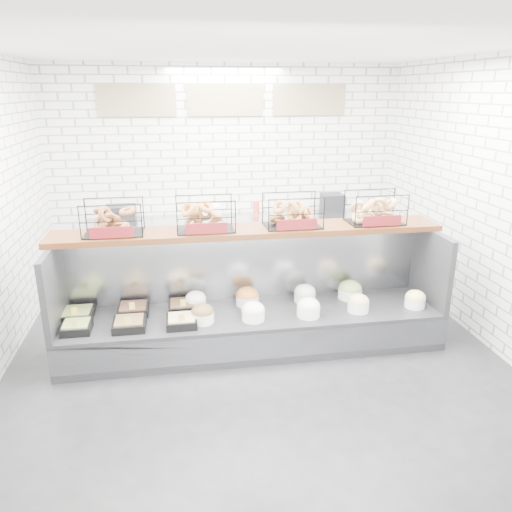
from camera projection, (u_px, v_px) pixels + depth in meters
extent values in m
plane|color=black|center=(258.00, 359.00, 5.15)|extent=(5.50, 5.50, 0.00)
cube|color=white|center=(226.00, 172.00, 7.25)|extent=(5.00, 0.02, 3.00)
cube|color=white|center=(500.00, 208.00, 5.06)|extent=(0.02, 5.50, 3.00)
cube|color=white|center=(258.00, 45.00, 4.20)|extent=(5.00, 5.50, 0.02)
cube|color=tan|center=(137.00, 101.00, 6.72)|extent=(1.05, 0.03, 0.42)
cube|color=tan|center=(225.00, 100.00, 6.90)|extent=(1.05, 0.03, 0.42)
cube|color=tan|center=(309.00, 100.00, 7.09)|extent=(1.05, 0.03, 0.42)
cube|color=black|center=(253.00, 328.00, 5.37)|extent=(4.00, 0.90, 0.40)
cube|color=#93969B|center=(260.00, 346.00, 4.95)|extent=(4.00, 0.03, 0.28)
cube|color=#93969B|center=(247.00, 263.00, 5.56)|extent=(4.00, 0.08, 0.80)
cube|color=black|center=(54.00, 288.00, 4.87)|extent=(0.06, 0.90, 0.80)
cube|color=black|center=(430.00, 266.00, 5.48)|extent=(0.06, 0.90, 0.80)
cube|color=black|center=(77.00, 328.00, 4.85)|extent=(0.28, 0.28, 0.08)
cube|color=olive|center=(76.00, 324.00, 4.84)|extent=(0.24, 0.24, 0.04)
cube|color=#E0BF4D|center=(74.00, 324.00, 4.73)|extent=(0.06, 0.01, 0.08)
cube|color=black|center=(77.00, 315.00, 5.14)|extent=(0.33, 0.33, 0.08)
cube|color=olive|center=(77.00, 311.00, 5.12)|extent=(0.28, 0.28, 0.04)
cube|color=#E0BF4D|center=(74.00, 311.00, 5.00)|extent=(0.06, 0.01, 0.08)
cube|color=black|center=(129.00, 324.00, 4.92)|extent=(0.32, 0.32, 0.08)
cube|color=brown|center=(129.00, 321.00, 4.91)|extent=(0.27, 0.27, 0.04)
cube|color=#E0BF4D|center=(128.00, 321.00, 4.79)|extent=(0.06, 0.01, 0.08)
cube|color=black|center=(133.00, 310.00, 5.25)|extent=(0.31, 0.31, 0.08)
cube|color=brown|center=(133.00, 307.00, 5.24)|extent=(0.27, 0.27, 0.04)
cube|color=#E0BF4D|center=(132.00, 306.00, 5.12)|extent=(0.06, 0.01, 0.08)
cube|color=black|center=(182.00, 322.00, 4.98)|extent=(0.30, 0.30, 0.08)
cube|color=tan|center=(181.00, 318.00, 4.97)|extent=(0.26, 0.26, 0.04)
cube|color=#E0BF4D|center=(181.00, 318.00, 4.85)|extent=(0.06, 0.01, 0.08)
cube|color=black|center=(183.00, 307.00, 5.32)|extent=(0.31, 0.31, 0.08)
cube|color=brown|center=(183.00, 304.00, 5.31)|extent=(0.26, 0.26, 0.04)
cube|color=#E0BF4D|center=(183.00, 303.00, 5.19)|extent=(0.06, 0.01, 0.08)
cylinder|color=white|center=(203.00, 317.00, 5.04)|extent=(0.23, 0.23, 0.11)
ellipsoid|color=brown|center=(202.00, 312.00, 5.02)|extent=(0.23, 0.23, 0.16)
cylinder|color=white|center=(196.00, 303.00, 5.37)|extent=(0.22, 0.22, 0.11)
ellipsoid|color=white|center=(196.00, 298.00, 5.35)|extent=(0.22, 0.22, 0.15)
cylinder|color=white|center=(253.00, 315.00, 5.09)|extent=(0.24, 0.24, 0.11)
ellipsoid|color=white|center=(253.00, 310.00, 5.07)|extent=(0.23, 0.23, 0.16)
cylinder|color=white|center=(247.00, 300.00, 5.46)|extent=(0.25, 0.25, 0.11)
ellipsoid|color=orange|center=(247.00, 295.00, 5.44)|extent=(0.25, 0.25, 0.17)
cylinder|color=white|center=(308.00, 311.00, 5.18)|extent=(0.24, 0.24, 0.11)
ellipsoid|color=silver|center=(309.00, 306.00, 5.16)|extent=(0.24, 0.24, 0.17)
cylinder|color=white|center=(305.00, 296.00, 5.55)|extent=(0.24, 0.24, 0.11)
ellipsoid|color=silver|center=(305.00, 292.00, 5.53)|extent=(0.23, 0.23, 0.16)
cylinder|color=white|center=(358.00, 306.00, 5.29)|extent=(0.23, 0.23, 0.11)
ellipsoid|color=#DBB987|center=(359.00, 301.00, 5.27)|extent=(0.22, 0.22, 0.16)
cylinder|color=white|center=(350.00, 293.00, 5.63)|extent=(0.27, 0.27, 0.11)
ellipsoid|color=#889C4F|center=(350.00, 288.00, 5.61)|extent=(0.26, 0.26, 0.18)
cylinder|color=white|center=(415.00, 302.00, 5.40)|extent=(0.22, 0.22, 0.11)
ellipsoid|color=#F0DF7A|center=(415.00, 297.00, 5.38)|extent=(0.21, 0.21, 0.15)
cube|color=#3C1D0C|center=(250.00, 231.00, 5.25)|extent=(4.10, 0.50, 0.06)
cube|color=black|center=(113.00, 217.00, 4.97)|extent=(0.60, 0.38, 0.34)
cube|color=maroon|center=(112.00, 233.00, 4.81)|extent=(0.42, 0.02, 0.11)
cube|color=black|center=(205.00, 214.00, 5.11)|extent=(0.60, 0.38, 0.34)
cube|color=maroon|center=(207.00, 228.00, 4.95)|extent=(0.42, 0.02, 0.11)
cube|color=black|center=(293.00, 211.00, 5.25)|extent=(0.60, 0.38, 0.34)
cube|color=maroon|center=(297.00, 225.00, 5.10)|extent=(0.42, 0.02, 0.11)
cube|color=black|center=(375.00, 207.00, 5.40)|extent=(0.60, 0.38, 0.34)
cube|color=maroon|center=(382.00, 221.00, 5.24)|extent=(0.42, 0.02, 0.11)
cube|color=#93969B|center=(230.00, 248.00, 7.28)|extent=(4.00, 0.60, 0.90)
cube|color=black|center=(121.00, 214.00, 6.83)|extent=(0.40, 0.30, 0.24)
cube|color=silver|center=(208.00, 212.00, 7.10)|extent=(0.35, 0.28, 0.18)
cylinder|color=#C93B32|center=(256.00, 209.00, 7.18)|extent=(0.09, 0.09, 0.22)
cube|color=black|center=(332.00, 204.00, 7.29)|extent=(0.30, 0.30, 0.30)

